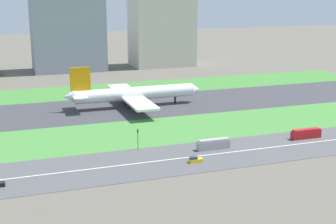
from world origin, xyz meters
TOP-DOWN VIEW (x-y plane):
  - ground_plane at (0.00, 0.00)m, footprint 800.00×800.00m
  - runway at (0.00, 0.00)m, footprint 280.00×46.00m
  - grass_median_north at (0.00, 41.00)m, footprint 280.00×36.00m
  - grass_median_south at (0.00, -41.00)m, footprint 280.00×36.00m
  - highway at (0.00, -73.00)m, footprint 280.00×28.00m
  - highway_centerline at (0.00, -73.00)m, footprint 266.00×0.50m
  - airliner at (-7.13, 0.00)m, footprint 65.00×56.00m
  - bus_0 at (40.31, -68.00)m, footprint 11.60×2.50m
  - car_3 at (-7.59, -78.00)m, footprint 4.40×1.80m
  - bus_1 at (3.27, -68.00)m, footprint 11.60×2.50m
  - traffic_light at (-21.23, -60.01)m, footprint 0.36×0.50m
  - hangar_building at (-19.38, 114.00)m, footprint 46.28×28.70m
  - office_tower at (45.71, 114.00)m, footprint 42.05×28.96m
  - fuel_tank_west at (-9.15, 159.00)m, footprint 23.63×23.63m

SIDE VIEW (x-z plane):
  - ground_plane at x=0.00m, z-range 0.00..0.00m
  - runway at x=0.00m, z-range 0.00..0.10m
  - grass_median_north at x=0.00m, z-range 0.00..0.10m
  - grass_median_south at x=0.00m, z-range 0.00..0.10m
  - highway at x=0.00m, z-range 0.00..0.10m
  - highway_centerline at x=0.00m, z-range 0.10..0.11m
  - car_3 at x=-7.59m, z-range -0.08..1.92m
  - bus_0 at x=40.31m, z-range 0.07..3.57m
  - bus_1 at x=3.27m, z-range 0.07..3.57m
  - traffic_light at x=-21.23m, z-range 0.69..7.89m
  - airliner at x=-7.13m, z-range -3.62..16.08m
  - fuel_tank_west at x=-9.15m, z-range 0.00..16.16m
  - hangar_building at x=-19.38m, z-range 0.00..46.89m
  - office_tower at x=45.71m, z-range 0.00..55.74m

